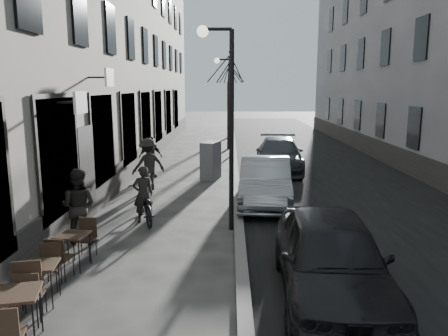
{
  "coord_description": "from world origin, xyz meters",
  "views": [
    {
      "loc": [
        -0.05,
        -4.84,
        3.65
      ],
      "look_at": [
        -0.18,
        5.05,
        1.8
      ],
      "focal_mm": 35.0,
      "sensor_mm": 36.0,
      "label": 1
    }
  ],
  "objects_px": {
    "bistro_set_b": "(41,279)",
    "car_near": "(331,258)",
    "tree_near": "(229,69)",
    "car_far": "(279,155)",
    "streetlamp_near": "(225,107)",
    "pedestrian_mid": "(149,164)",
    "streetlamp_far": "(227,96)",
    "bistro_set_a": "(17,313)",
    "car_mid": "(265,181)",
    "bicycle": "(144,205)",
    "tree_far": "(229,72)",
    "utility_cabinet": "(211,160)",
    "bistro_set_c": "(73,247)",
    "pedestrian_near": "(78,206)",
    "pedestrian_far": "(150,157)"
  },
  "relations": [
    {
      "from": "bistro_set_b",
      "to": "car_near",
      "type": "relative_size",
      "value": 0.32
    },
    {
      "from": "tree_near",
      "to": "car_near",
      "type": "relative_size",
      "value": 1.29
    },
    {
      "from": "car_far",
      "to": "car_near",
      "type": "bearing_deg",
      "value": -87.29
    },
    {
      "from": "streetlamp_near",
      "to": "pedestrian_mid",
      "type": "height_order",
      "value": "streetlamp_near"
    },
    {
      "from": "car_near",
      "to": "bistro_set_b",
      "type": "bearing_deg",
      "value": -174.52
    },
    {
      "from": "streetlamp_far",
      "to": "bistro_set_a",
      "type": "bearing_deg",
      "value": -99.6
    },
    {
      "from": "pedestrian_mid",
      "to": "car_near",
      "type": "relative_size",
      "value": 0.42
    },
    {
      "from": "streetlamp_near",
      "to": "pedestrian_mid",
      "type": "bearing_deg",
      "value": 121.93
    },
    {
      "from": "car_mid",
      "to": "bicycle",
      "type": "bearing_deg",
      "value": -146.76
    },
    {
      "from": "car_far",
      "to": "bicycle",
      "type": "bearing_deg",
      "value": -116.52
    },
    {
      "from": "tree_far",
      "to": "bistro_set_b",
      "type": "distance_m",
      "value": 25.5
    },
    {
      "from": "car_mid",
      "to": "car_far",
      "type": "xyz_separation_m",
      "value": [
        1.04,
        5.5,
        -0.01
      ]
    },
    {
      "from": "pedestrian_mid",
      "to": "utility_cabinet",
      "type": "bearing_deg",
      "value": -168.61
    },
    {
      "from": "bistro_set_c",
      "to": "car_far",
      "type": "distance_m",
      "value": 11.82
    },
    {
      "from": "tree_near",
      "to": "bistro_set_c",
      "type": "distance_m",
      "value": 18.25
    },
    {
      "from": "tree_near",
      "to": "bistro_set_a",
      "type": "distance_m",
      "value": 20.81
    },
    {
      "from": "bistro_set_a",
      "to": "bistro_set_c",
      "type": "bearing_deg",
      "value": 79.74
    },
    {
      "from": "tree_far",
      "to": "pedestrian_near",
      "type": "relative_size",
      "value": 3.19
    },
    {
      "from": "bicycle",
      "to": "car_far",
      "type": "xyz_separation_m",
      "value": [
        4.51,
        7.43,
        0.24
      ]
    },
    {
      "from": "pedestrian_near",
      "to": "car_near",
      "type": "height_order",
      "value": "pedestrian_near"
    },
    {
      "from": "bistro_set_c",
      "to": "pedestrian_far",
      "type": "height_order",
      "value": "pedestrian_far"
    },
    {
      "from": "streetlamp_near",
      "to": "tree_far",
      "type": "bearing_deg",
      "value": 89.8
    },
    {
      "from": "streetlamp_far",
      "to": "bistro_set_c",
      "type": "xyz_separation_m",
      "value": [
        -3.05,
        -14.48,
        -2.72
      ]
    },
    {
      "from": "bicycle",
      "to": "bistro_set_b",
      "type": "bearing_deg",
      "value": 56.49
    },
    {
      "from": "bistro_set_a",
      "to": "bistro_set_b",
      "type": "distance_m",
      "value": 1.24
    },
    {
      "from": "tree_far",
      "to": "pedestrian_mid",
      "type": "distance_m",
      "value": 17.21
    },
    {
      "from": "streetlamp_near",
      "to": "bistro_set_c",
      "type": "relative_size",
      "value": 3.43
    },
    {
      "from": "bistro_set_c",
      "to": "utility_cabinet",
      "type": "height_order",
      "value": "utility_cabinet"
    },
    {
      "from": "tree_far",
      "to": "bicycle",
      "type": "height_order",
      "value": "tree_far"
    },
    {
      "from": "utility_cabinet",
      "to": "car_far",
      "type": "height_order",
      "value": "utility_cabinet"
    },
    {
      "from": "bistro_set_c",
      "to": "car_mid",
      "type": "height_order",
      "value": "car_mid"
    },
    {
      "from": "tree_far",
      "to": "utility_cabinet",
      "type": "height_order",
      "value": "tree_far"
    },
    {
      "from": "bistro_set_c",
      "to": "bicycle",
      "type": "distance_m",
      "value": 3.22
    },
    {
      "from": "streetlamp_near",
      "to": "bistro_set_c",
      "type": "distance_m",
      "value": 4.78
    },
    {
      "from": "car_near",
      "to": "car_far",
      "type": "relative_size",
      "value": 0.9
    },
    {
      "from": "streetlamp_near",
      "to": "bicycle",
      "type": "bearing_deg",
      "value": 164.16
    },
    {
      "from": "tree_far",
      "to": "bistro_set_c",
      "type": "xyz_separation_m",
      "value": [
        -3.12,
        -23.48,
        -4.22
      ]
    },
    {
      "from": "bistro_set_c",
      "to": "bicycle",
      "type": "bearing_deg",
      "value": 82.4
    },
    {
      "from": "streetlamp_far",
      "to": "tree_near",
      "type": "height_order",
      "value": "tree_near"
    },
    {
      "from": "car_far",
      "to": "streetlamp_far",
      "type": "bearing_deg",
      "value": 124.85
    },
    {
      "from": "streetlamp_near",
      "to": "utility_cabinet",
      "type": "relative_size",
      "value": 3.39
    },
    {
      "from": "bistro_set_c",
      "to": "car_near",
      "type": "distance_m",
      "value": 5.09
    },
    {
      "from": "streetlamp_near",
      "to": "car_far",
      "type": "height_order",
      "value": "streetlamp_near"
    },
    {
      "from": "bistro_set_b",
      "to": "pedestrian_mid",
      "type": "bearing_deg",
      "value": 80.47
    },
    {
      "from": "streetlamp_far",
      "to": "pedestrian_far",
      "type": "xyz_separation_m",
      "value": [
        -3.09,
        -5.4,
        -2.32
      ]
    },
    {
      "from": "car_far",
      "to": "pedestrian_near",
      "type": "bearing_deg",
      "value": -117.53
    },
    {
      "from": "bistro_set_b",
      "to": "car_near",
      "type": "xyz_separation_m",
      "value": [
        4.96,
        0.21,
        0.33
      ]
    },
    {
      "from": "car_near",
      "to": "car_mid",
      "type": "xyz_separation_m",
      "value": [
        -0.63,
        6.29,
        -0.04
      ]
    },
    {
      "from": "bistro_set_a",
      "to": "bistro_set_b",
      "type": "height_order",
      "value": "bistro_set_a"
    },
    {
      "from": "bistro_set_b",
      "to": "bistro_set_c",
      "type": "distance_m",
      "value": 1.47
    }
  ]
}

